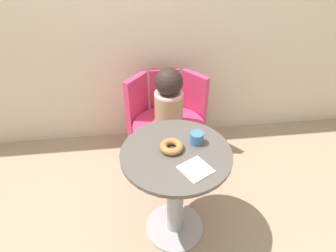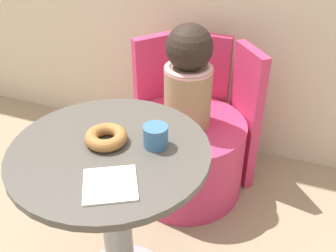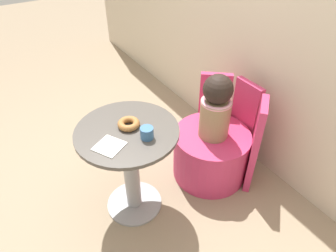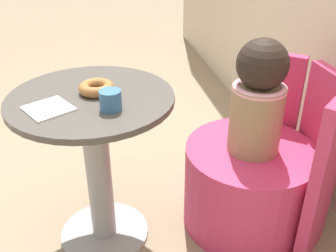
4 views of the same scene
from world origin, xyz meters
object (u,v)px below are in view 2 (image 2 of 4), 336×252
at_px(round_table, 115,203).
at_px(cup, 156,136).
at_px(donut, 106,137).
at_px(tub_chair, 186,156).
at_px(child_figure, 188,78).

height_order(round_table, cup, cup).
bearing_deg(donut, cup, 15.26).
height_order(round_table, donut, donut).
relative_size(tub_chair, donut, 4.29).
bearing_deg(child_figure, cup, -81.44).
bearing_deg(donut, child_figure, 84.48).
height_order(child_figure, donut, child_figure).
relative_size(round_table, cup, 9.03).
relative_size(donut, cup, 1.74).
bearing_deg(child_figure, donut, -95.52).
bearing_deg(child_figure, tub_chair, -104.04).
xyz_separation_m(round_table, donut, (-0.02, 0.03, 0.26)).
relative_size(round_table, child_figure, 1.43).
bearing_deg(cup, tub_chair, 98.56).
xyz_separation_m(tub_chair, cup, (0.09, -0.62, 0.55)).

